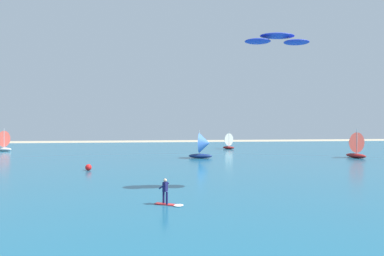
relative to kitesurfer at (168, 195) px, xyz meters
The scene contains 8 objects.
ocean 32.82m from the kitesurfer, 85.33° to the left, with size 160.00×90.00×0.10m, color #1E607F.
kitesurfer is the anchor object (origin of this frame).
kite 14.60m from the kitesurfer, 23.67° to the left, with size 5.14×1.77×0.77m.
sailboat_anchored_offshore 56.96m from the kitesurfer, 120.73° to the left, with size 3.87×3.46×4.35m.
sailboat_mid_left 41.14m from the kitesurfer, 42.88° to the left, with size 3.40×3.89×4.38m.
sailboat_outermost 51.35m from the kitesurfer, 72.85° to the left, with size 3.05×3.29×3.65m.
sailboat_leading 30.79m from the kitesurfer, 76.55° to the left, with size 3.81×3.35×4.28m.
marker_buoy 19.32m from the kitesurfer, 113.77° to the left, with size 0.70×0.70×0.70m, color red.
Camera 1 is at (-3.97, -4.22, 5.25)m, focal length 32.85 mm.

